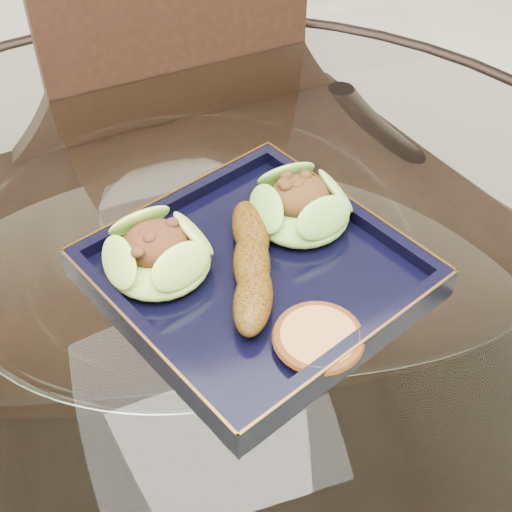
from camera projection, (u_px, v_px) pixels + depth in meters
name	position (u px, v px, depth m)	size (l,w,h in m)	color
dining_table	(201.00, 373.00, 0.83)	(1.13, 1.13, 0.77)	white
dining_chair	(218.00, 240.00, 1.10)	(0.44, 0.44, 0.92)	black
navy_plate	(256.00, 278.00, 0.69)	(0.27, 0.27, 0.02)	black
lettuce_wrap_left	(158.00, 257.00, 0.68)	(0.10, 0.10, 0.04)	#73AE32
lettuce_wrap_right	(301.00, 209.00, 0.72)	(0.10, 0.10, 0.04)	#598C28
roasted_plantain	(252.00, 263.00, 0.67)	(0.17, 0.04, 0.03)	#633E0A
crumb_patty	(318.00, 339.00, 0.62)	(0.07, 0.07, 0.01)	#B77C3D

